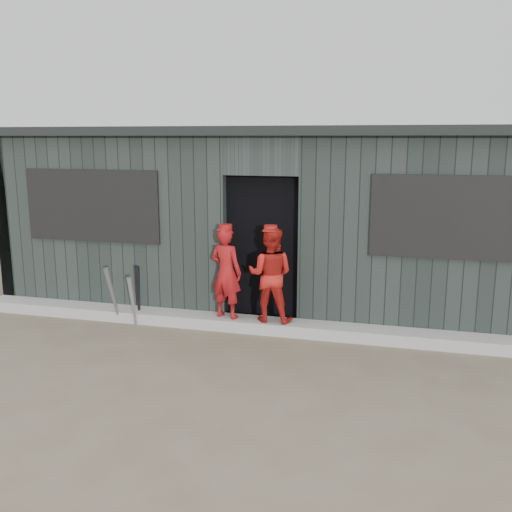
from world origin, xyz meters
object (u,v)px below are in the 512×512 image
(player_red_right, at_px, (270,275))
(bat_mid, at_px, (113,295))
(bat_left, at_px, (133,301))
(player_red_left, at_px, (226,272))
(player_grey_back, at_px, (315,270))
(dugout, at_px, (284,216))
(bat_right, at_px, (138,294))

(player_red_right, bearing_deg, bat_mid, 6.83)
(bat_left, bearing_deg, player_red_left, 11.48)
(player_red_left, height_order, player_grey_back, player_grey_back)
(player_red_left, bearing_deg, player_red_right, -163.86)
(bat_left, height_order, dugout, dugout)
(bat_right, relative_size, player_red_left, 0.68)
(bat_left, xyz_separation_m, bat_right, (0.00, 0.17, 0.06))
(bat_right, bearing_deg, player_grey_back, 16.28)
(player_red_right, bearing_deg, bat_right, 2.32)
(player_red_right, bearing_deg, bat_left, 7.74)
(bat_left, bearing_deg, player_red_right, 8.19)
(dugout, bearing_deg, player_grey_back, -58.24)
(bat_left, relative_size, player_red_left, 0.57)
(bat_right, bearing_deg, dugout, 47.11)
(player_red_right, height_order, dugout, dugout)
(bat_left, relative_size, bat_mid, 0.83)
(player_grey_back, height_order, dugout, dugout)
(bat_mid, distance_m, player_grey_back, 2.74)
(bat_mid, bearing_deg, player_red_left, 9.63)
(player_red_left, bearing_deg, bat_right, 18.50)
(bat_left, relative_size, player_grey_back, 0.48)
(bat_left, relative_size, bat_right, 0.84)
(bat_mid, bearing_deg, player_grey_back, 18.26)
(bat_right, relative_size, player_grey_back, 0.57)
(bat_left, bearing_deg, player_grey_back, 20.16)
(player_grey_back, distance_m, dugout, 1.40)
(bat_mid, bearing_deg, player_red_right, 7.28)
(bat_right, distance_m, player_red_left, 1.28)
(bat_mid, relative_size, player_red_left, 0.69)
(player_red_right, bearing_deg, dugout, -84.24)
(bat_right, height_order, player_grey_back, player_grey_back)
(bat_right, xyz_separation_m, player_red_right, (1.82, 0.09, 0.36))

